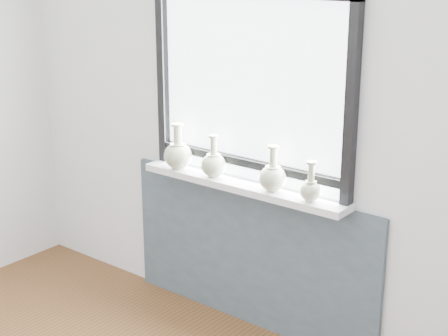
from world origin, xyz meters
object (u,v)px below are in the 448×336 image
Objects in this scene: windowsill at (242,185)px; vase_a at (178,154)px; vase_b at (214,164)px; vase_d at (311,189)px; vase_c at (273,176)px.

vase_a reaches higher than windowsill.
windowsill is 5.43× the size of vase_b.
vase_d is (0.91, 0.00, -0.02)m from vase_a.
vase_d is at bearing 0.26° from vase_a.
vase_b is 1.15× the size of vase_d.
vase_d is (0.64, -0.00, -0.01)m from vase_b.
vase_c is (0.22, -0.02, 0.10)m from windowsill.
vase_a reaches higher than vase_c.
vase_a is 1.28× the size of vase_d.
windowsill is at bearing 176.84° from vase_d.
windowsill is 5.28× the size of vase_c.
vase_d reaches higher than windowsill.
vase_c is at bearing 177.94° from vase_d.
vase_b reaches higher than windowsill.
vase_b is 0.64m from vase_d.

